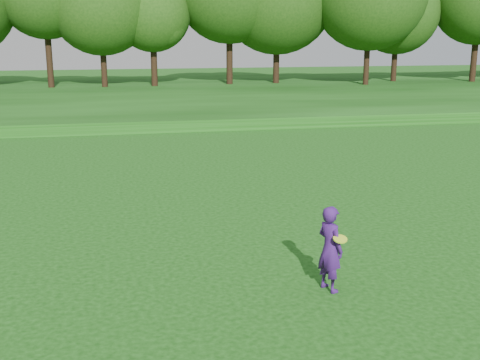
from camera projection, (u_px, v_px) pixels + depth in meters
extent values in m
plane|color=#12400C|center=(202.00, 296.00, 11.59)|extent=(140.00, 140.00, 0.00)
cube|color=#12400C|center=(140.00, 96.00, 43.87)|extent=(130.00, 30.00, 0.60)
cube|color=gray|center=(150.00, 130.00, 30.62)|extent=(130.00, 1.60, 0.04)
imported|color=#3D1666|center=(330.00, 249.00, 11.68)|extent=(0.62, 0.74, 1.72)
cylinder|color=#CAEB25|center=(340.00, 239.00, 11.38)|extent=(0.27, 0.27, 0.10)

